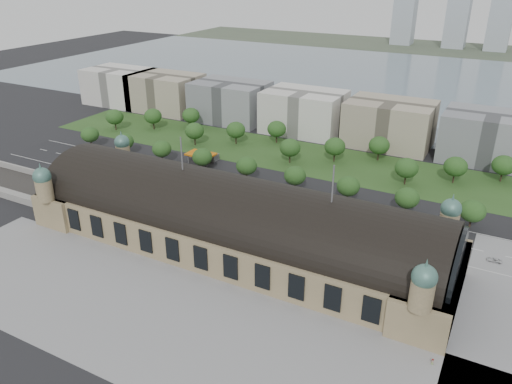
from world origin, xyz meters
The scene contains 55 objects.
ground centered at (0.00, 0.00, 0.00)m, with size 900.00×900.00×0.00m, color black.
station centered at (0.00, 0.00, 10.28)m, with size 150.00×48.40×44.30m.
track_cutting centered at (-110.00, -2.21, 0.70)m, with size 70.00×24.00×3.10m.
plaza_south centered at (10.00, -44.00, 0.00)m, with size 190.00×48.00×0.12m, color gray.
road_slab centered at (-20.00, 38.00, 0.00)m, with size 260.00×26.00×0.10m, color black.
grass_belt centered at (-15.00, 93.00, 0.00)m, with size 300.00×45.00×0.10m, color #2B4D1E.
petrol_station centered at (-53.91, 65.28, 2.95)m, with size 14.00×13.00×5.05m.
lake centered at (0.00, 298.00, 0.00)m, with size 700.00×320.00×0.08m, color slate.
far_shore centered at (0.00, 498.00, 0.00)m, with size 700.00×120.00×0.14m, color #44513D.
far_tower_left centered at (-60.00, 508.00, 40.00)m, with size 24.00×24.00×80.00m, color #9EA8B2.
far_tower_mid centered at (0.00, 508.00, 42.50)m, with size 24.00×24.00×85.00m, color #9EA8B2.
far_tower_right centered at (45.00, 508.00, 37.50)m, with size 24.00×24.00×75.00m, color #9EA8B2.
office_0 centered at (-170.00, 133.00, 12.00)m, with size 45.00×32.00×24.00m, color silver.
office_1 centered at (-130.00, 133.00, 12.00)m, with size 45.00×32.00×24.00m, color tan.
office_2 centered at (-80.00, 133.00, 12.00)m, with size 45.00×32.00×24.00m, color gray.
office_3 centered at (-30.00, 133.00, 12.00)m, with size 45.00×32.00×24.00m, color silver.
office_4 centered at (20.00, 133.00, 12.00)m, with size 45.00×32.00×24.00m, color tan.
office_5 centered at (70.00, 133.00, 12.00)m, with size 45.00×32.00×24.00m, color gray.
tree_row_0 centered at (-120.00, 53.00, 7.43)m, with size 9.60×9.60×11.52m.
tree_row_1 centered at (-96.00, 53.00, 7.43)m, with size 9.60×9.60×11.52m.
tree_row_2 centered at (-72.00, 53.00, 7.43)m, with size 9.60×9.60×11.52m.
tree_row_3 centered at (-48.00, 53.00, 7.43)m, with size 9.60×9.60×11.52m.
tree_row_4 centered at (-24.00, 53.00, 7.43)m, with size 9.60×9.60×11.52m.
tree_row_5 centered at (0.00, 53.00, 7.43)m, with size 9.60×9.60×11.52m.
tree_row_6 centered at (24.00, 53.00, 7.43)m, with size 9.60×9.60×11.52m.
tree_row_7 centered at (48.00, 53.00, 7.43)m, with size 9.60×9.60×11.52m.
tree_row_8 centered at (72.00, 53.00, 7.43)m, with size 9.60×9.60×11.52m.
tree_belt_0 centered at (-130.00, 83.00, 8.05)m, with size 10.40×10.40×12.48m.
tree_belt_1 centered at (-111.00, 95.00, 8.05)m, with size 10.40×10.40×12.48m.
tree_belt_2 centered at (-92.00, 107.00, 8.05)m, with size 10.40×10.40×12.48m.
tree_belt_3 centered at (-73.00, 83.00, 8.05)m, with size 10.40×10.40×12.48m.
tree_belt_4 centered at (-54.00, 95.00, 8.05)m, with size 10.40×10.40×12.48m.
tree_belt_5 centered at (-35.00, 107.00, 8.05)m, with size 10.40×10.40×12.48m.
tree_belt_6 centered at (-16.00, 83.00, 8.05)m, with size 10.40×10.40×12.48m.
tree_belt_7 centered at (3.00, 95.00, 8.05)m, with size 10.40×10.40×12.48m.
tree_belt_8 centered at (22.00, 107.00, 8.05)m, with size 10.40×10.40×12.48m.
tree_belt_9 centered at (41.00, 83.00, 8.05)m, with size 10.40×10.40×12.48m.
tree_belt_10 centered at (60.00, 95.00, 8.05)m, with size 10.40×10.40×12.48m.
tree_belt_11 centered at (79.00, 107.00, 8.05)m, with size 10.40×10.40×12.48m.
traffic_car_0 centered at (-95.36, 37.28, 0.65)m, with size 1.54×3.83×1.31m, color silver.
traffic_car_2 centered at (-59.26, 32.41, 0.81)m, with size 2.69×5.82×1.62m, color black.
traffic_car_3 centered at (-24.51, 48.00, 0.69)m, with size 1.94×4.78×1.39m, color maroon.
traffic_car_5 centered at (48.75, 47.13, 0.66)m, with size 1.39×4.00×1.32m, color slate.
traffic_car_6 centered at (82.31, 32.65, 0.65)m, with size 2.16×4.68×1.30m, color silver.
parked_car_0 centered at (-65.80, 21.56, 0.64)m, with size 1.36×3.91×1.29m, color black.
parked_car_1 centered at (-45.20, 21.00, 0.67)m, with size 2.24×4.85×1.35m, color maroon.
parked_car_2 centered at (-41.58, 21.00, 0.77)m, with size 2.17×5.33×1.55m, color #191D47.
parked_car_3 centered at (-37.28, 22.85, 0.74)m, with size 1.74×4.34×1.48m, color slate.
parked_car_4 centered at (-29.77, 21.00, 0.70)m, with size 1.48×4.25×1.40m, color silver.
parked_car_5 centered at (-31.15, 25.00, 0.66)m, with size 2.20×4.76×1.32m, color gray.
parked_car_6 centered at (-33.41, 25.00, 0.75)m, with size 2.11×5.18×1.50m, color black.
bus_west centered at (-24.97, 32.00, 1.78)m, with size 3.00×12.81×3.57m, color #B01C34.
bus_mid centered at (16.81, 32.00, 1.53)m, with size 2.58×11.02×3.07m, color white.
bus_east centered at (16.81, 32.00, 1.87)m, with size 3.14×13.41×3.74m, color #B8B3AB.
pedestrian_0 centered at (72.70, -25.80, 0.90)m, with size 0.88×0.50×1.80m, color gray.
Camera 1 is at (78.43, -130.33, 91.58)m, focal length 35.00 mm.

